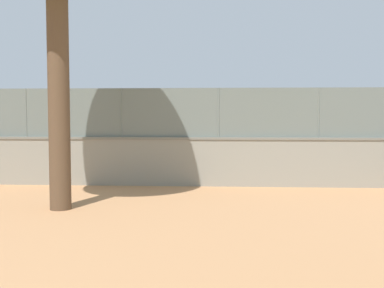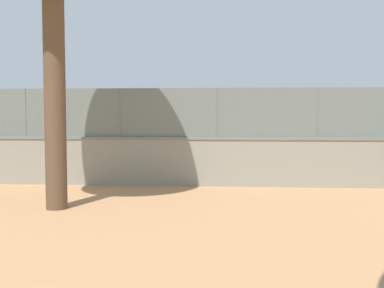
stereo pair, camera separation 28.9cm
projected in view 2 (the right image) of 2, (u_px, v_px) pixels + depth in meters
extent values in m
plane|color=tan|center=(171.00, 159.00, 25.00)|extent=(260.00, 260.00, 0.00)
cube|color=gray|center=(120.00, 162.00, 15.67)|extent=(26.83, 0.60, 1.57)
cube|color=slate|center=(120.00, 138.00, 15.62)|extent=(26.83, 0.66, 0.08)
cube|color=slate|center=(120.00, 113.00, 15.57)|extent=(26.29, 0.36, 1.64)
cylinder|color=slate|center=(317.00, 113.00, 15.08)|extent=(0.07, 0.07, 1.64)
cylinder|color=slate|center=(217.00, 113.00, 15.32)|extent=(0.07, 0.07, 1.64)
cylinder|color=slate|center=(120.00, 113.00, 15.57)|extent=(0.07, 0.07, 1.64)
cylinder|color=slate|center=(26.00, 113.00, 15.81)|extent=(0.07, 0.07, 1.64)
cylinder|color=#B2B2B2|center=(180.00, 155.00, 23.23)|extent=(0.21, 0.21, 0.72)
cylinder|color=#B2B2B2|center=(183.00, 156.00, 23.08)|extent=(0.21, 0.21, 0.72)
cylinder|color=beige|center=(182.00, 143.00, 23.12)|extent=(0.48, 0.48, 0.53)
cylinder|color=tan|center=(177.00, 141.00, 23.28)|extent=(0.42, 0.42, 0.16)
cylinder|color=tan|center=(181.00, 141.00, 22.70)|extent=(0.42, 0.42, 0.16)
sphere|color=tan|center=(182.00, 136.00, 23.09)|extent=(0.20, 0.20, 0.20)
cylinder|color=white|center=(182.00, 134.00, 23.09)|extent=(0.30, 0.30, 0.05)
cylinder|color=black|center=(178.00, 142.00, 22.59)|extent=(0.24, 0.24, 0.04)
ellipsoid|color=#333338|center=(174.00, 142.00, 22.44)|extent=(0.23, 0.23, 0.24)
cylinder|color=navy|center=(253.00, 162.00, 19.93)|extent=(0.21, 0.21, 0.73)
cylinder|color=navy|center=(256.00, 161.00, 20.08)|extent=(0.21, 0.21, 0.73)
cylinder|color=white|center=(255.00, 147.00, 19.96)|extent=(0.48, 0.48, 0.54)
cylinder|color=brown|center=(252.00, 145.00, 19.71)|extent=(0.46, 0.39, 0.16)
cylinder|color=brown|center=(264.00, 144.00, 19.97)|extent=(0.46, 0.39, 0.16)
sphere|color=brown|center=(255.00, 138.00, 19.94)|extent=(0.21, 0.21, 0.21)
cylinder|color=red|center=(255.00, 136.00, 19.94)|extent=(0.31, 0.31, 0.05)
cylinder|color=black|center=(268.00, 145.00, 19.86)|extent=(0.26, 0.21, 0.04)
ellipsoid|color=#333338|center=(272.00, 145.00, 19.71)|extent=(0.26, 0.21, 0.24)
sphere|color=white|center=(169.00, 166.00, 21.24)|extent=(0.12, 0.12, 0.12)
cylinder|color=brown|center=(55.00, 87.00, 11.54)|extent=(0.53, 0.53, 6.19)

